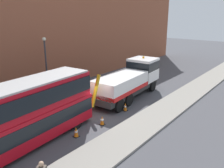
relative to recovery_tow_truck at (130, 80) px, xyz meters
The scene contains 9 objects.
ground_plane 5.99m from the recovery_tow_truck, behind, with size 120.00×120.00×0.00m, color #4C4C51.
near_kerb 7.40m from the recovery_tow_truck, 142.65° to the right, with size 60.00×2.80×0.15m, color gray.
building_facade 12.13m from the recovery_tow_truck, 123.57° to the left, with size 60.00×1.50×16.00m.
recovery_tow_truck is the anchor object (origin of this frame).
double_decker_bus 11.98m from the recovery_tow_truck, behind, with size 11.17×3.38×4.06m.
traffic_cone_near_bus 9.13m from the recovery_tow_truck, 169.27° to the right, with size 0.36×0.36×0.72m.
traffic_cone_midway 6.84m from the recovery_tow_truck, 163.64° to the right, with size 0.36×0.36×0.72m.
traffic_cone_near_truck 3.89m from the recovery_tow_truck, 151.84° to the right, with size 0.36×0.36×0.72m.
street_lamp 8.28m from the recovery_tow_truck, 127.44° to the left, with size 0.36×0.36×5.83m.
Camera 1 is at (-12.96, -12.35, 8.09)m, focal length 38.35 mm.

